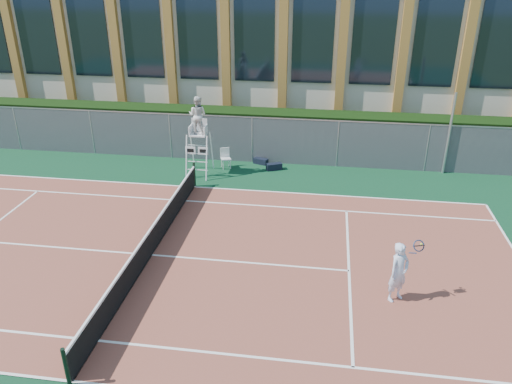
# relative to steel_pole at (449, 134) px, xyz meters

# --- Properties ---
(ground) EXTENTS (120.00, 120.00, 0.00)m
(ground) POSITION_rel_steel_pole_xyz_m (-10.82, -8.70, -1.86)
(ground) COLOR #233814
(apron) EXTENTS (36.00, 20.00, 0.01)m
(apron) POSITION_rel_steel_pole_xyz_m (-10.82, -7.70, -1.85)
(apron) COLOR #0C3721
(apron) RESTS_ON ground
(tennis_court) EXTENTS (23.77, 10.97, 0.02)m
(tennis_court) POSITION_rel_steel_pole_xyz_m (-10.82, -8.70, -1.84)
(tennis_court) COLOR brown
(tennis_court) RESTS_ON apron
(tennis_net) EXTENTS (0.10, 11.30, 1.10)m
(tennis_net) POSITION_rel_steel_pole_xyz_m (-10.82, -8.70, -1.32)
(tennis_net) COLOR black
(tennis_net) RESTS_ON ground
(fence) EXTENTS (40.00, 0.06, 2.20)m
(fence) POSITION_rel_steel_pole_xyz_m (-10.82, 0.10, -0.76)
(fence) COLOR #595E60
(fence) RESTS_ON ground
(hedge) EXTENTS (40.00, 1.40, 2.20)m
(hedge) POSITION_rel_steel_pole_xyz_m (-10.82, 1.30, -0.76)
(hedge) COLOR black
(hedge) RESTS_ON ground
(building) EXTENTS (45.00, 10.60, 8.22)m
(building) POSITION_rel_steel_pole_xyz_m (-10.82, 9.25, 2.29)
(building) COLOR beige
(building) RESTS_ON ground
(steel_pole) EXTENTS (0.12, 0.12, 3.72)m
(steel_pole) POSITION_rel_steel_pole_xyz_m (0.00, 0.00, 0.00)
(steel_pole) COLOR #9EA0A5
(steel_pole) RESTS_ON ground
(umpire_chair) EXTENTS (1.01, 1.55, 3.61)m
(umpire_chair) POSITION_rel_steel_pole_xyz_m (-10.94, -1.65, 0.78)
(umpire_chair) COLOR white
(umpire_chair) RESTS_ON ground
(plastic_chair) EXTENTS (0.57, 0.57, 0.93)m
(plastic_chair) POSITION_rel_steel_pole_xyz_m (-9.95, -0.76, -1.30)
(plastic_chair) COLOR silver
(plastic_chair) RESTS_ON apron
(sports_bag_near) EXTENTS (0.77, 0.56, 0.31)m
(sports_bag_near) POSITION_rel_steel_pole_xyz_m (-7.66, -0.74, -1.69)
(sports_bag_near) COLOR black
(sports_bag_near) RESTS_ON apron
(sports_bag_far) EXTENTS (0.74, 0.51, 0.27)m
(sports_bag_far) POSITION_rel_steel_pole_xyz_m (-8.38, -0.10, -1.71)
(sports_bag_far) COLOR black
(sports_bag_far) RESTS_ON apron
(tennis_player) EXTENTS (1.06, 0.83, 1.81)m
(tennis_player) POSITION_rel_steel_pole_xyz_m (-3.15, -9.94, -0.92)
(tennis_player) COLOR silver
(tennis_player) RESTS_ON tennis_court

